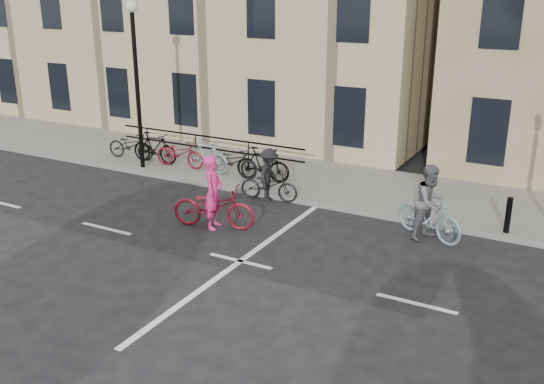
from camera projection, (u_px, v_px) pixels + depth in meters
The scene contains 9 objects.
ground at pixel (240, 261), 13.57m from camera, with size 120.00×120.00×0.00m, color black.
sidewalk at pixel (232, 167), 20.35m from camera, with size 46.00×4.00×0.15m, color slate.
building_west at pixel (219, 3), 26.79m from camera, with size 20.00×10.00×10.00m, color tan.
lamp_post at pixel (136, 65), 19.05m from camera, with size 0.36×0.36×5.28m.
bollard_east at pixel (508, 215), 14.63m from camera, with size 0.14×0.14×0.90m, color black.
parked_bikes at pixel (192, 154), 19.78m from camera, with size 7.25×1.23×1.05m.
cyclist_pink at pixel (214, 203), 15.28m from camera, with size 2.25×1.28×1.90m.
cyclist_grey at pixel (430, 209), 14.58m from camera, with size 1.97×1.30×1.86m.
cyclist_dark at pixel (269, 180), 17.26m from camera, with size 1.79×1.06×1.53m.
Camera 1 is at (6.54, -10.49, 5.85)m, focal length 40.00 mm.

